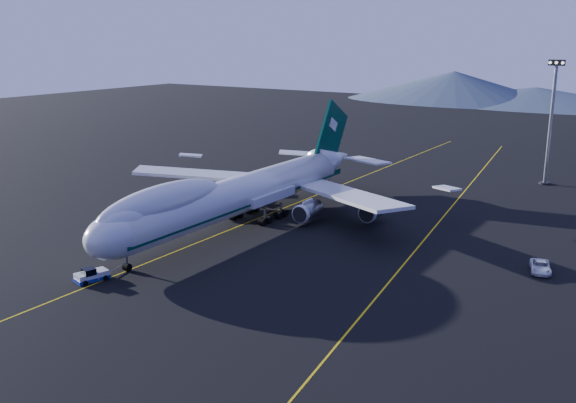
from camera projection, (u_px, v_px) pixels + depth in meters
The scene contains 7 objects.
ground at pixel (240, 226), 112.03m from camera, with size 500.00×500.00×0.00m, color black.
taxiway_line_main at pixel (240, 225), 112.03m from camera, with size 0.25×220.00×0.01m, color yellow.
taxiway_line_side at pixel (425, 239), 104.43m from camera, with size 0.25×200.00×0.01m, color yellow.
boeing_747 at pixel (240, 193), 110.60m from camera, with size 59.62×72.43×19.37m.
pushback_tug at pixel (92, 276), 86.72m from camera, with size 3.42×4.87×1.93m.
service_van at pixel (541, 267), 89.85m from camera, with size 2.61×5.66×1.57m, color white.
floodlight_mast at pixel (551, 122), 139.97m from camera, with size 3.36×2.52×27.23m.
Camera 1 is at (65.21, -85.75, 32.15)m, focal length 40.00 mm.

